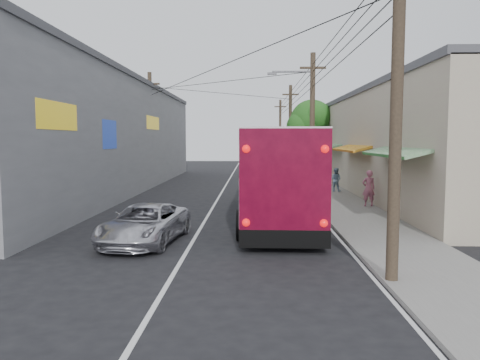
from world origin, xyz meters
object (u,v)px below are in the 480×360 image
object	(u,v)px
jeepney	(145,224)
pedestrian_far	(336,180)
parked_car_far	(274,166)
pedestrian_near	(369,188)
coach_bus	(277,173)
parked_suv	(300,185)
parked_car_mid	(284,171)

from	to	relation	value
jeepney	pedestrian_far	bearing A→B (deg)	65.71
parked_car_far	pedestrian_near	size ratio (longest dim) A/B	2.58
coach_bus	jeepney	distance (m)	6.87
jeepney	pedestrian_far	distance (m)	16.71
jeepney	pedestrian_near	xyz separation A→B (m)	(9.13, 7.83, 0.37)
parked_suv	pedestrian_far	bearing A→B (deg)	57.77
parked_suv	parked_car_mid	distance (m)	12.90
parked_car_far	pedestrian_far	xyz separation A→B (m)	(3.03, -17.41, 0.11)
coach_bus	parked_car_far	xyz separation A→B (m)	(1.12, 26.68, -1.19)
coach_bus	pedestrian_near	xyz separation A→B (m)	(4.60, 2.82, -0.93)
parked_car_far	pedestrian_near	world-z (taller)	pedestrian_near
jeepney	parked_car_far	xyz separation A→B (m)	(5.64, 31.69, 0.12)
coach_bus	pedestrian_far	distance (m)	10.22
parked_suv	pedestrian_far	distance (m)	4.23
parked_car_mid	pedestrian_far	bearing A→B (deg)	-78.16
coach_bus	pedestrian_near	bearing A→B (deg)	32.42
parked_car_mid	pedestrian_near	distance (m)	16.25
pedestrian_near	pedestrian_far	size ratio (longest dim) A/B	1.19
parked_suv	pedestrian_near	bearing A→B (deg)	-40.93
parked_suv	parked_car_mid	xyz separation A→B (m)	(0.00, 12.90, -0.05)
coach_bus	pedestrian_far	world-z (taller)	coach_bus
parked_car_mid	pedestrian_near	size ratio (longest dim) A/B	2.57
parked_car_far	pedestrian_far	world-z (taller)	pedestrian_far
parked_suv	pedestrian_near	xyz separation A→B (m)	(3.00, -3.07, 0.18)
pedestrian_near	pedestrian_far	bearing A→B (deg)	-90.80
jeepney	parked_car_mid	xyz separation A→B (m)	(6.13, 23.80, 0.14)
jeepney	parked_suv	size ratio (longest dim) A/B	0.80
parked_car_mid	parked_car_far	world-z (taller)	parked_car_mid
parked_car_far	jeepney	bearing A→B (deg)	-104.84
parked_suv	coach_bus	bearing A→B (deg)	-100.41
coach_bus	parked_suv	size ratio (longest dim) A/B	2.30
jeepney	parked_suv	distance (m)	12.51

